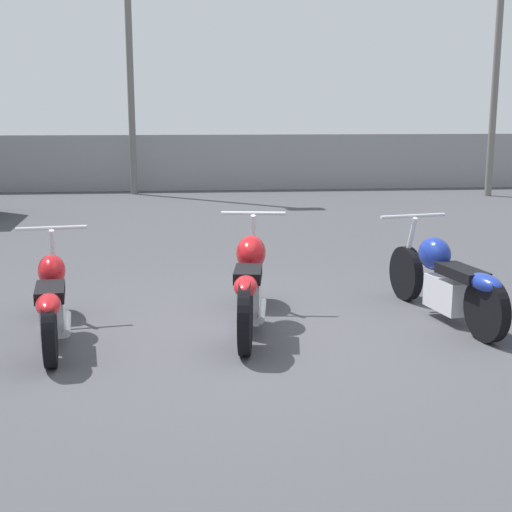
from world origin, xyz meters
TOP-DOWN VIEW (x-y plane):
  - ground_plane at (0.00, 0.00)m, footprint 60.00×60.00m
  - fence_back at (0.00, 11.87)m, footprint 40.00×0.04m
  - motorcycle_slot_0 at (-1.87, 0.00)m, footprint 0.67×2.04m
  - motorcycle_slot_1 at (-0.08, 0.21)m, footprint 0.66×2.20m
  - motorcycle_slot_2 at (1.85, 0.29)m, footprint 0.77×2.06m

SIDE VIEW (x-z plane):
  - ground_plane at x=0.00m, z-range 0.00..0.00m
  - motorcycle_slot_0 at x=-1.87m, z-range -0.09..0.84m
  - motorcycle_slot_2 at x=1.85m, z-range -0.07..0.88m
  - motorcycle_slot_1 at x=-0.08m, z-range -0.07..0.94m
  - fence_back at x=0.00m, z-range 0.00..1.40m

